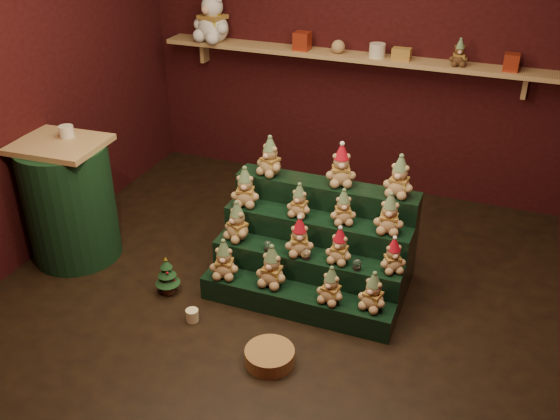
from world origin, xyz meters
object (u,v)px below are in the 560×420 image
at_px(snow_globe_a, 268,246).
at_px(side_table, 70,201).
at_px(mug_left, 192,315).
at_px(wicker_basket, 270,356).
at_px(brown_bear, 459,53).
at_px(snow_globe_c, 357,264).
at_px(mini_christmas_tree, 167,275).
at_px(white_bear, 212,12).
at_px(riser_tier_front, 296,301).
at_px(mug_right, 275,350).
at_px(snow_globe_b, 306,253).

height_order(snow_globe_a, side_table, side_table).
distance_m(mug_left, wicker_basket, 0.69).
bearing_deg(side_table, brown_bear, 33.33).
relative_size(mug_left, wicker_basket, 0.28).
distance_m(snow_globe_c, brown_bear, 2.14).
distance_m(mini_christmas_tree, brown_bear, 2.99).
height_order(wicker_basket, brown_bear, brown_bear).
bearing_deg(white_bear, riser_tier_front, -37.29).
bearing_deg(wicker_basket, mug_right, 81.91).
relative_size(mug_left, brown_bear, 0.40).
distance_m(snow_globe_b, mini_christmas_tree, 1.05).
distance_m(snow_globe_c, white_bear, 2.95).
distance_m(snow_globe_a, wicker_basket, 0.84).
height_order(snow_globe_b, snow_globe_c, snow_globe_b).
bearing_deg(brown_bear, riser_tier_front, -121.48).
bearing_deg(mug_left, riser_tier_front, 28.99).
bearing_deg(mini_christmas_tree, riser_tier_front, 7.26).
bearing_deg(side_table, mini_christmas_tree, -14.60).
bearing_deg(side_table, snow_globe_b, -0.53).
relative_size(riser_tier_front, brown_bear, 6.35).
xyz_separation_m(side_table, mini_christmas_tree, (0.95, -0.19, -0.34)).
bearing_deg(snow_globe_a, snow_globe_b, 0.00).
relative_size(snow_globe_c, side_table, 0.08).
relative_size(snow_globe_b, mug_left, 0.97).
relative_size(riser_tier_front, snow_globe_a, 17.97).
relative_size(white_bear, brown_bear, 2.50).
bearing_deg(white_bear, snow_globe_b, -34.65).
bearing_deg(snow_globe_a, wicker_basket, -67.09).
bearing_deg(snow_globe_a, mug_right, -64.34).
height_order(snow_globe_b, side_table, side_table).
bearing_deg(snow_globe_b, mini_christmas_tree, -163.93).
bearing_deg(snow_globe_a, mini_christmas_tree, -157.67).
relative_size(snow_globe_c, mug_left, 0.91).
height_order(riser_tier_front, white_bear, white_bear).
bearing_deg(wicker_basket, white_bear, 122.07).
relative_size(snow_globe_a, snow_globe_b, 0.90).
relative_size(side_table, white_bear, 1.80).
bearing_deg(brown_bear, side_table, -155.68).
bearing_deg(riser_tier_front, mug_left, -151.01).
xyz_separation_m(wicker_basket, white_bear, (-1.60, 2.56, 1.55)).
distance_m(mug_right, wicker_basket, 0.07).
height_order(side_table, mug_left, side_table).
distance_m(snow_globe_a, white_bear, 2.56).
xyz_separation_m(snow_globe_c, side_table, (-2.30, -0.09, 0.09)).
bearing_deg(snow_globe_c, snow_globe_b, 180.00).
distance_m(riser_tier_front, wicker_basket, 0.55).
bearing_deg(snow_globe_a, white_bear, 125.17).
bearing_deg(snow_globe_c, mug_left, -153.40).
distance_m(snow_globe_b, mug_right, 0.73).
relative_size(mini_christmas_tree, mug_left, 3.50).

